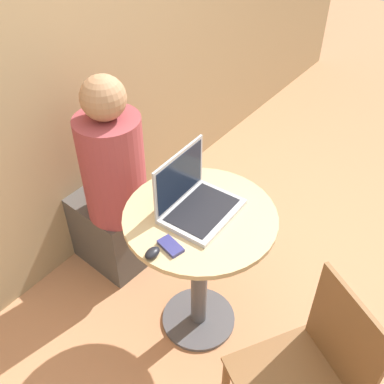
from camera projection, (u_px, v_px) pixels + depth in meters
ground_plane at (199, 319)px, 2.44m from camera, size 12.00×12.00×0.00m
back_wall at (36, 46)px, 2.03m from camera, size 7.00×0.05×2.60m
round_table at (200, 251)px, 2.09m from camera, size 0.68×0.68×0.78m
laptop at (195, 200)px, 1.93m from camera, size 0.34×0.27×0.27m
cell_phone at (171, 246)px, 1.79m from camera, size 0.08×0.12×0.02m
computer_mouse at (152, 253)px, 1.75m from camera, size 0.07×0.05×0.03m
chair_empty at (306, 377)px, 1.72m from camera, size 0.55×0.55×0.87m
person_seated at (111, 195)px, 2.43m from camera, size 0.34×0.52×1.24m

